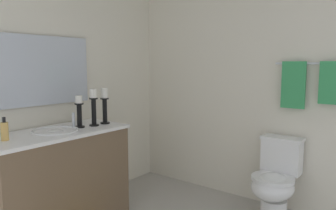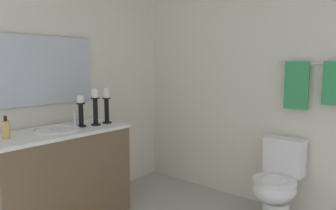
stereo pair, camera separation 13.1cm
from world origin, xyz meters
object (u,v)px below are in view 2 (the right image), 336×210
candle_holder_short (95,106)px  toilet (277,182)px  vanity_cabinet (59,177)px  candle_holder_tall (107,104)px  sink_basin (57,134)px  mirror (38,71)px  towel_near_vanity (297,85)px  candle_holder_mid (81,110)px  soap_bottle (6,129)px  towel_bar (319,63)px

candle_holder_short → toilet: bearing=34.8°
vanity_cabinet → candle_holder_tall: 0.80m
sink_basin → candle_holder_short: size_ratio=1.15×
candle_holder_tall → candle_holder_short: bearing=-87.1°
mirror → towel_near_vanity: mirror is taller
vanity_cabinet → toilet: bearing=42.3°
vanity_cabinet → toilet: vanity_cabinet is taller
candle_holder_mid → candle_holder_tall: bearing=82.6°
soap_bottle → towel_bar: bearing=49.4°
candle_holder_tall → soap_bottle: candle_holder_tall is taller
candle_holder_mid → towel_near_vanity: towel_near_vanity is taller
vanity_cabinet → towel_near_vanity: towel_near_vanity is taller
candle_holder_short → vanity_cabinet: bearing=-101.1°
candle_holder_tall → toilet: (1.41, 0.83, -0.69)m
sink_basin → candle_holder_mid: 0.30m
soap_bottle → towel_bar: (1.71, 2.00, 0.51)m
toilet → towel_near_vanity: bearing=72.9°
soap_bottle → towel_near_vanity: size_ratio=0.41×
towel_bar → toilet: bearing=-137.7°
mirror → soap_bottle: mirror is taller
sink_basin → towel_near_vanity: (1.54, 1.54, 0.42)m
vanity_cabinet → towel_near_vanity: size_ratio=2.84×
sink_basin → towel_bar: bearing=42.3°
candle_holder_short → soap_bottle: size_ratio=1.94×
mirror → candle_holder_tall: 0.70m
soap_bottle → sink_basin: bearing=90.5°
mirror → candle_holder_short: mirror is taller
candle_holder_short → towel_bar: bearing=36.0°
toilet → towel_bar: 1.13m
mirror → soap_bottle: bearing=-56.9°
vanity_cabinet → mirror: 0.99m
candle_holder_tall → towel_near_vanity: (1.47, 1.04, 0.20)m
toilet → towel_bar: towel_bar is taller
candle_holder_short → towel_bar: (1.64, 1.20, 0.40)m
sink_basin → toilet: 2.04m
mirror → soap_bottle: (0.28, -0.44, -0.44)m
sink_basin → toilet: size_ratio=0.54×
vanity_cabinet → candle_holder_mid: bearing=82.9°
towel_bar → towel_near_vanity: 0.27m
soap_bottle → toilet: 2.38m
toilet → towel_near_vanity: size_ratio=1.70×
towel_bar → vanity_cabinet: bearing=-137.7°
candle_holder_tall → sink_basin: bearing=-97.3°
vanity_cabinet → candle_holder_short: candle_holder_short is taller
candle_holder_tall → candle_holder_mid: (-0.04, -0.27, -0.03)m
candle_holder_mid → towel_bar: 2.19m
soap_bottle → towel_bar: 2.68m
vanity_cabinet → towel_near_vanity: (1.54, 1.55, 0.81)m
candle_holder_short → sink_basin: bearing=-101.1°
mirror → toilet: bearing=37.4°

